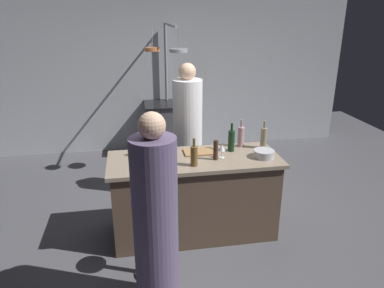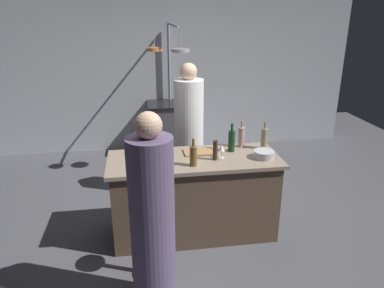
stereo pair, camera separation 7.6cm
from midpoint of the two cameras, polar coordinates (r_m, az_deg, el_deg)
The scene contains 18 objects.
ground_plane at distance 4.23m, azimuth -0.17°, elevation -13.54°, with size 9.00×9.00×0.00m, color #4C4C51.
back_wall at distance 6.43m, azimuth -4.55°, elevation 10.77°, with size 6.40×0.16×2.60m, color #B2B7BC.
kitchen_island at distance 3.99m, azimuth -0.18°, elevation -8.13°, with size 1.80×0.72×0.90m.
stove_range at distance 6.24m, azimuth -3.97°, elevation 2.43°, with size 0.80×0.64×0.89m.
chef at distance 4.68m, azimuth -1.16°, elevation 1.12°, with size 0.37×0.37×1.76m.
bar_stool_left at distance 3.46m, azimuth -7.43°, elevation -14.73°, with size 0.28×0.28×0.68m.
guest_left at distance 2.93m, azimuth -6.49°, elevation -12.26°, with size 0.36×0.36×1.68m.
overhead_pot_rack at distance 5.59m, azimuth -4.24°, elevation 12.48°, with size 0.57×1.43×2.17m.
cutting_board at distance 3.93m, azimuth 0.52°, elevation -1.24°, with size 0.32×0.22×0.02m, color #997047.
pepper_mill at distance 3.72m, azimuth 3.15°, elevation -0.96°, with size 0.05×0.05×0.21m, color #382319.
wine_bottle_white at distance 4.10m, azimuth 10.65°, elevation 1.01°, with size 0.07×0.07×0.32m.
wine_bottle_red at distance 3.96m, azimuth 5.64°, elevation 0.58°, with size 0.07×0.07×0.32m.
wine_bottle_amber at distance 3.57m, azimuth -0.28°, elevation -1.80°, with size 0.07×0.07×0.29m.
wine_bottle_rose at distance 4.11m, azimuth 7.15°, elevation 1.21°, with size 0.07×0.07×0.31m.
wine_glass_near_right_guest at distance 3.77m, azimuth 4.14°, elevation -0.68°, with size 0.07×0.07×0.15m.
wine_glass_near_left_guest at distance 3.87m, azimuth -9.62°, elevation -0.37°, with size 0.07×0.07×0.15m.
mixing_bowl_wooden at distance 3.62m, azimuth -6.93°, elevation -2.98°, with size 0.17×0.17×0.06m, color brown.
mixing_bowl_steel at distance 3.87m, azimuth 10.65°, elevation -1.51°, with size 0.22×0.22×0.08m, color #B7B7BC.
Camera 1 is at (-0.63, -3.46, 2.35)m, focal length 34.02 mm.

